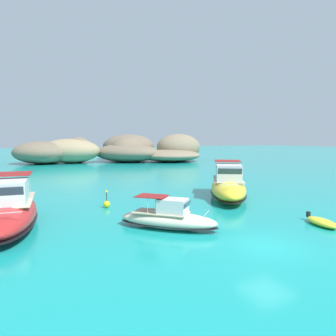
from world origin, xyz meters
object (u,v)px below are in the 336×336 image
(islet_large, at_px, (144,150))
(motorboat_yellow, at_px, (228,186))
(motorboat_red, at_px, (10,211))
(channel_buoy, at_px, (107,204))
(dinghy_tender, at_px, (322,222))
(islet_small, at_px, (56,152))
(motorboat_cream, at_px, (168,218))

(islet_large, bearing_deg, motorboat_yellow, -104.34)
(motorboat_red, bearing_deg, channel_buoy, 20.79)
(dinghy_tender, bearing_deg, motorboat_yellow, 86.38)
(motorboat_yellow, bearing_deg, islet_large, 75.66)
(motorboat_red, bearing_deg, islet_small, 79.52)
(motorboat_yellow, distance_m, channel_buoy, 11.45)
(motorboat_yellow, height_order, dinghy_tender, motorboat_yellow)
(islet_small, xyz_separation_m, channel_buoy, (-2.87, -50.16, -2.13))
(islet_large, xyz_separation_m, islet_small, (-21.41, 0.78, -0.35))
(motorboat_yellow, bearing_deg, motorboat_red, -175.14)
(motorboat_cream, height_order, channel_buoy, motorboat_cream)
(channel_buoy, bearing_deg, islet_large, 63.82)
(islet_large, relative_size, motorboat_cream, 5.20)
(islet_large, relative_size, dinghy_tender, 10.66)
(dinghy_tender, relative_size, channel_buoy, 1.94)
(islet_large, relative_size, motorboat_red, 2.91)
(islet_small, height_order, dinghy_tender, islet_small)
(islet_large, distance_m, dinghy_tender, 62.31)
(islet_small, relative_size, motorboat_yellow, 2.14)
(motorboat_yellow, relative_size, dinghy_tender, 3.71)
(channel_buoy, bearing_deg, dinghy_tender, -46.69)
(dinghy_tender, bearing_deg, islet_small, 97.28)
(islet_small, bearing_deg, dinghy_tender, -82.72)
(islet_small, xyz_separation_m, motorboat_red, (-9.77, -52.79, -1.46))
(islet_large, height_order, motorboat_cream, islet_large)
(motorboat_red, distance_m, channel_buoy, 7.41)
(islet_small, bearing_deg, motorboat_yellow, -80.57)
(islet_small, bearing_deg, islet_large, -2.09)
(islet_small, height_order, channel_buoy, islet_small)
(dinghy_tender, bearing_deg, motorboat_cream, 156.26)
(motorboat_cream, distance_m, channel_buoy, 7.62)
(motorboat_cream, height_order, dinghy_tender, motorboat_cream)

